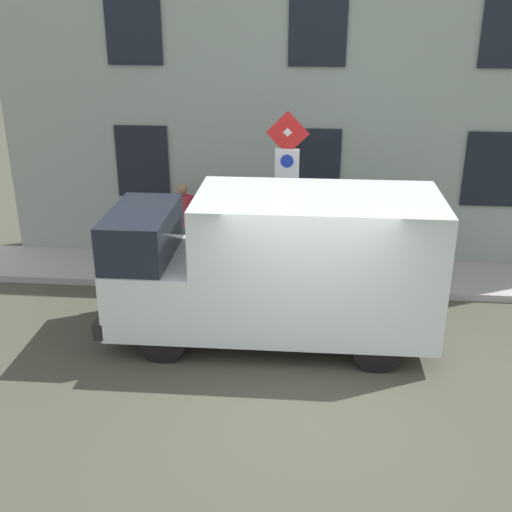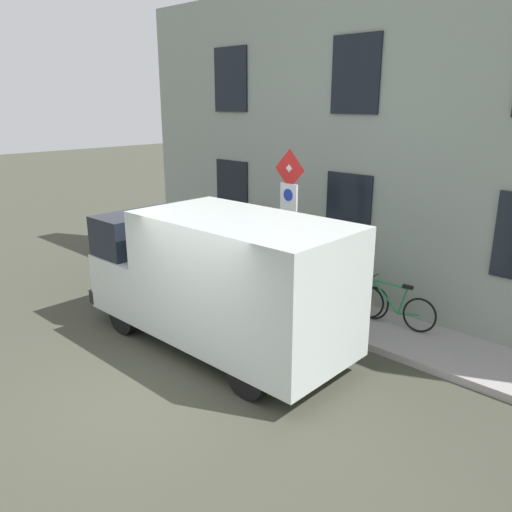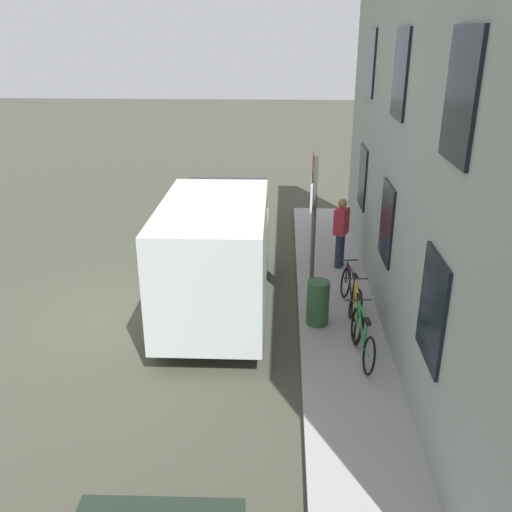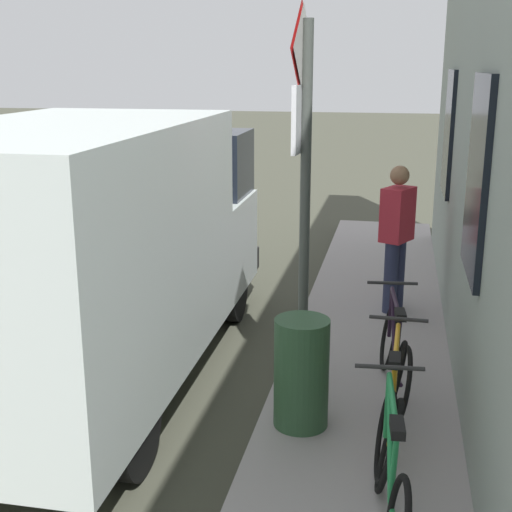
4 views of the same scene
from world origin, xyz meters
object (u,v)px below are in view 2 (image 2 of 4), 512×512
at_px(sign_post_stacked, 289,208).
at_px(pedestrian, 243,241).
at_px(delivery_van, 218,277).
at_px(bicycle_orange, 352,294).
at_px(bicycle_black, 315,283).
at_px(bicycle_green, 393,306).
at_px(litter_bin, 322,297).

height_order(sign_post_stacked, pedestrian, sign_post_stacked).
xyz_separation_m(delivery_van, bicycle_orange, (2.77, -1.03, -0.82)).
height_order(delivery_van, bicycle_black, delivery_van).
relative_size(bicycle_green, bicycle_black, 1.00).
bearing_deg(bicycle_black, bicycle_orange, 173.79).
relative_size(delivery_van, litter_bin, 5.94).
bearing_deg(delivery_van, bicycle_green, -126.09).
height_order(bicycle_black, pedestrian, pedestrian).
height_order(bicycle_green, pedestrian, pedestrian).
height_order(sign_post_stacked, litter_bin, sign_post_stacked).
relative_size(delivery_van, pedestrian, 3.11).
height_order(delivery_van, bicycle_green, delivery_van).
distance_m(sign_post_stacked, pedestrian, 2.60).
distance_m(sign_post_stacked, bicycle_black, 1.99).
distance_m(delivery_van, bicycle_orange, 3.07).
distance_m(bicycle_green, bicycle_orange, 0.94).
relative_size(bicycle_black, pedestrian, 1.00).
bearing_deg(pedestrian, bicycle_black, 117.48).
height_order(bicycle_black, litter_bin, litter_bin).
distance_m(bicycle_orange, litter_bin, 0.76).
bearing_deg(pedestrian, bicycle_green, 117.06).
bearing_deg(sign_post_stacked, bicycle_green, -66.26).
height_order(sign_post_stacked, delivery_van, sign_post_stacked).
relative_size(sign_post_stacked, bicycle_orange, 1.87).
bearing_deg(bicycle_green, delivery_van, 49.83).
bearing_deg(bicycle_green, bicycle_orange, -4.72).
distance_m(delivery_van, bicycle_black, 2.89).
xyz_separation_m(delivery_van, bicycle_green, (2.77, -1.98, -0.82)).
xyz_separation_m(sign_post_stacked, bicycle_black, (0.86, -0.07, -1.79)).
relative_size(delivery_van, bicycle_orange, 3.12).
bearing_deg(bicycle_orange, bicycle_green, -178.60).
height_order(sign_post_stacked, bicycle_green, sign_post_stacked).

